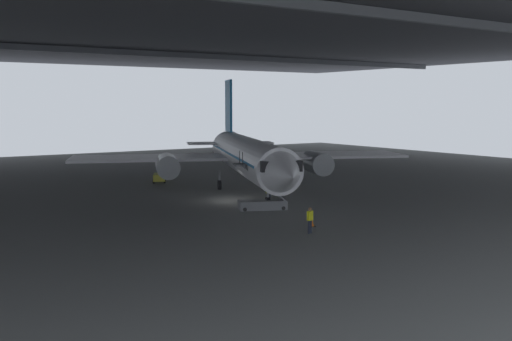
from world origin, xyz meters
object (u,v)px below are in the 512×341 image
object	(u,v)px
airplane_main	(247,156)
crew_worker_near_nose	(310,219)
boarding_stairs	(262,200)
crew_worker_by_stairs	(269,192)
traffic_cone_orange	(312,222)
baggage_tug	(160,177)

from	to	relation	value
airplane_main	crew_worker_near_nose	bearing A→B (deg)	-110.63
boarding_stairs	crew_worker_by_stairs	bearing A→B (deg)	41.25
crew_worker_near_nose	crew_worker_by_stairs	size ratio (longest dim) A/B	0.94
crew_worker_near_nose	crew_worker_by_stairs	bearing A→B (deg)	68.34
airplane_main	traffic_cone_orange	xyz separation A→B (m)	(-5.06, -15.69, -3.00)
traffic_cone_orange	airplane_main	bearing A→B (deg)	72.12
airplane_main	crew_worker_near_nose	distance (m)	18.60
boarding_stairs	baggage_tug	world-z (taller)	boarding_stairs
crew_worker_near_nose	crew_worker_by_stairs	xyz separation A→B (m)	(4.12, 10.38, 0.07)
airplane_main	traffic_cone_orange	distance (m)	16.75
airplane_main	crew_worker_by_stairs	xyz separation A→B (m)	(-2.38, -6.88, -2.28)
crew_worker_near_nose	traffic_cone_orange	distance (m)	2.23
boarding_stairs	crew_worker_by_stairs	size ratio (longest dim) A/B	2.55
airplane_main	crew_worker_near_nose	size ratio (longest dim) A/B	19.39
crew_worker_near_nose	baggage_tug	distance (m)	27.92
airplane_main	boarding_stairs	size ratio (longest dim) A/B	7.13
airplane_main	boarding_stairs	distance (m)	9.68
boarding_stairs	baggage_tug	size ratio (longest dim) A/B	1.79
boarding_stairs	traffic_cone_orange	distance (m)	7.38
traffic_cone_orange	baggage_tug	bearing A→B (deg)	87.45
crew_worker_by_stairs	airplane_main	bearing A→B (deg)	70.94
crew_worker_near_nose	baggage_tug	bearing A→B (deg)	84.64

